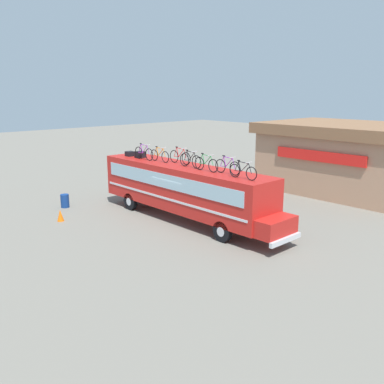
% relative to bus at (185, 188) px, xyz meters
% --- Properties ---
extents(ground_plane, '(120.00, 120.00, 0.00)m').
position_rel_bus_xyz_m(ground_plane, '(-0.17, 0.00, -1.87)').
color(ground_plane, slate).
extents(bus, '(13.06, 2.41, 3.14)m').
position_rel_bus_xyz_m(bus, '(0.00, 0.00, 0.00)').
color(bus, red).
rests_on(bus, ground).
extents(luggage_bag_1, '(0.48, 0.46, 0.30)m').
position_rel_bus_xyz_m(luggage_bag_1, '(-5.01, -0.18, 1.42)').
color(luggage_bag_1, black).
rests_on(luggage_bag_1, bus).
extents(luggage_bag_2, '(0.54, 0.53, 0.39)m').
position_rel_bus_xyz_m(luggage_bag_2, '(-4.04, -0.06, 1.46)').
color(luggage_bag_2, black).
rests_on(luggage_bag_2, bus).
extents(rooftop_bicycle_1, '(1.79, 0.44, 0.98)m').
position_rel_bus_xyz_m(rooftop_bicycle_1, '(-3.25, -0.37, 1.67)').
color(rooftop_bicycle_1, black).
rests_on(rooftop_bicycle_1, bus).
extents(rooftop_bicycle_2, '(1.69, 0.44, 0.89)m').
position_rel_bus_xyz_m(rooftop_bicycle_2, '(-2.03, -0.13, 1.64)').
color(rooftop_bicycle_2, black).
rests_on(rooftop_bicycle_2, bus).
extents(rooftop_bicycle_3, '(1.76, 0.44, 0.96)m').
position_rel_bus_xyz_m(rooftop_bicycle_3, '(-0.69, 0.28, 1.66)').
color(rooftop_bicycle_3, black).
rests_on(rooftop_bicycle_3, bus).
extents(rooftop_bicycle_4, '(1.68, 0.44, 0.95)m').
position_rel_bus_xyz_m(rooftop_bicycle_4, '(0.59, -0.11, 1.66)').
color(rooftop_bicycle_4, black).
rests_on(rooftop_bicycle_4, bus).
extents(rooftop_bicycle_5, '(1.70, 0.44, 0.92)m').
position_rel_bus_xyz_m(rooftop_bicycle_5, '(1.94, -0.24, 1.65)').
color(rooftop_bicycle_5, black).
rests_on(rooftop_bicycle_5, bus).
extents(rooftop_bicycle_6, '(1.67, 0.44, 0.92)m').
position_rel_bus_xyz_m(rooftop_bicycle_6, '(3.22, -0.01, 1.65)').
color(rooftop_bicycle_6, black).
rests_on(rooftop_bicycle_6, bus).
extents(rooftop_bicycle_7, '(1.68, 0.44, 0.87)m').
position_rel_bus_xyz_m(rooftop_bicycle_7, '(4.52, -0.36, 1.63)').
color(rooftop_bicycle_7, black).
rests_on(rooftop_bicycle_7, bus).
extents(roadside_building, '(11.68, 8.68, 4.90)m').
position_rel_bus_xyz_m(roadside_building, '(2.66, 13.66, 0.63)').
color(roadside_building, tan).
rests_on(roadside_building, ground).
extents(trash_bin, '(0.52, 0.52, 0.84)m').
position_rel_bus_xyz_m(trash_bin, '(-7.14, -3.76, -1.45)').
color(trash_bin, navy).
rests_on(trash_bin, ground).
extents(traffic_cone, '(0.38, 0.38, 0.67)m').
position_rel_bus_xyz_m(traffic_cone, '(-4.63, -5.30, -1.54)').
color(traffic_cone, orange).
rests_on(traffic_cone, ground).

